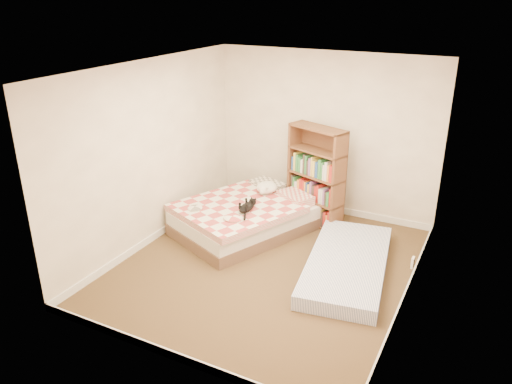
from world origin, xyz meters
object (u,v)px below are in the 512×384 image
at_px(white_dog, 267,188).
at_px(floor_mattress, 347,264).
at_px(bed, 246,216).
at_px(black_cat, 248,207).
at_px(bookshelf, 316,188).

bearing_deg(white_dog, floor_mattress, 9.94).
distance_m(bed, black_cat, 0.40).
bearing_deg(black_cat, bed, 122.58).
relative_size(bed, white_dog, 5.02).
relative_size(bookshelf, white_dog, 3.30).
distance_m(bed, bookshelf, 1.15).
distance_m(floor_mattress, white_dog, 1.85).
bearing_deg(white_dog, bed, -65.03).
distance_m(black_cat, white_dog, 0.70).
bearing_deg(bookshelf, floor_mattress, -33.14).
xyz_separation_m(black_cat, white_dog, (-0.04, 0.70, 0.03)).
bearing_deg(bed, bookshelf, 67.36).
relative_size(floor_mattress, white_dog, 4.59).
height_order(bed, floor_mattress, bed).
bearing_deg(bed, floor_mattress, 8.72).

